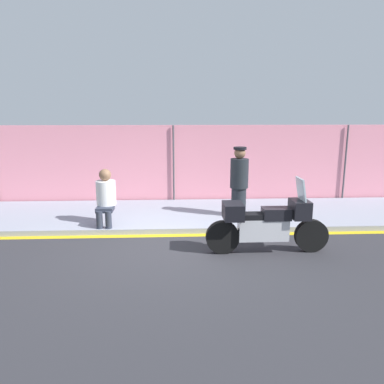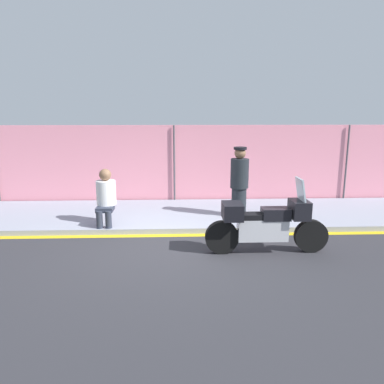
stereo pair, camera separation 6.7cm
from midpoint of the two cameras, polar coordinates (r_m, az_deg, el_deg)
The scene contains 7 objects.
ground_plane at distance 7.44m, azimuth -3.00°, elevation -8.48°, with size 120.00×120.00×0.00m, color #2D2D33.
sidewalk at distance 9.50m, azimuth -2.95°, elevation -3.44°, with size 36.81×2.74×0.12m.
curb_paint_stripe at distance 8.12m, azimuth -2.98°, elevation -6.62°, with size 36.81×0.18×0.01m.
storefront_fence at distance 10.71m, azimuth -2.99°, elevation 4.16°, with size 34.97×0.17×2.24m.
motorcycle at distance 7.15m, azimuth 11.01°, elevation -4.73°, with size 2.32×0.51×1.43m.
officer_standing at distance 9.04m, azimuth 6.98°, elevation 1.59°, with size 0.43×0.43×1.68m.
person_seated_on_curb at distance 8.57m, azimuth -13.25°, elevation -0.39°, with size 0.43×0.67×1.25m.
Camera 1 is at (0.02, -6.95, 2.64)m, focal length 35.00 mm.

